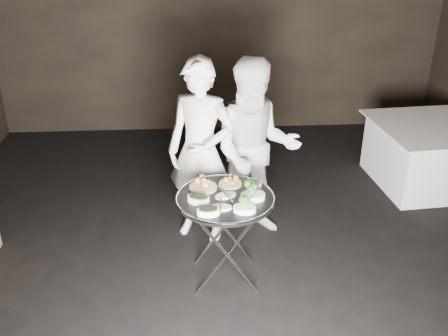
{
  "coord_description": "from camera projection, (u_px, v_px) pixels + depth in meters",
  "views": [
    {
      "loc": [
        -0.37,
        -3.26,
        2.68
      ],
      "look_at": [
        -0.15,
        0.24,
        0.95
      ],
      "focal_mm": 40.0,
      "sensor_mm": 36.0,
      "label": 1
    }
  ],
  "objects": [
    {
      "name": "broccoli_bowl_b",
      "position": [
        245.0,
        208.0,
        3.65
      ],
      "size": [
        0.19,
        0.15,
        0.07
      ],
      "rotation": [
        0.0,
        0.0,
        -0.17
      ],
      "color": "white",
      "rests_on": "serving_tray"
    },
    {
      "name": "wall_back",
      "position": [
        219.0,
        21.0,
        6.61
      ],
      "size": [
        6.0,
        0.05,
        3.0
      ],
      "primitive_type": "cube",
      "color": "black",
      "rests_on": "floor"
    },
    {
      "name": "broccoli_bowl_a",
      "position": [
        253.0,
        195.0,
        3.81
      ],
      "size": [
        0.21,
        0.16,
        0.08
      ],
      "rotation": [
        0.0,
        0.0,
        0.12
      ],
      "color": "white",
      "rests_on": "serving_tray"
    },
    {
      "name": "waiter_left",
      "position": [
        201.0,
        152.0,
        4.42
      ],
      "size": [
        0.73,
        0.61,
        1.69
      ],
      "primitive_type": "imported",
      "rotation": [
        0.0,
        0.0,
        -0.39
      ],
      "color": "white",
      "rests_on": "floor"
    },
    {
      "name": "potato_plate_a",
      "position": [
        203.0,
        185.0,
        3.97
      ],
      "size": [
        0.22,
        0.22,
        0.08
      ],
      "rotation": [
        0.0,
        0.0,
        -0.1
      ],
      "color": "beige",
      "rests_on": "serving_tray"
    },
    {
      "name": "serving_utensils",
      "position": [
        227.0,
        187.0,
        3.89
      ],
      "size": [
        0.59,
        0.45,
        0.01
      ],
      "color": "silver",
      "rests_on": "serving_tray"
    },
    {
      "name": "spinach_bowl_a",
      "position": [
        199.0,
        198.0,
        3.77
      ],
      "size": [
        0.21,
        0.18,
        0.07
      ],
      "rotation": [
        0.0,
        0.0,
        -0.43
      ],
      "color": "white",
      "rests_on": "serving_tray"
    },
    {
      "name": "waiter_right",
      "position": [
        255.0,
        150.0,
        4.48
      ],
      "size": [
        0.83,
        0.66,
        1.68
      ],
      "primitive_type": "imported",
      "rotation": [
        0.0,
        0.0,
        -0.02
      ],
      "color": "white",
      "rests_on": "floor"
    },
    {
      "name": "asparagus_plate_a",
      "position": [
        226.0,
        195.0,
        3.86
      ],
      "size": [
        0.2,
        0.15,
        0.04
      ],
      "rotation": [
        0.0,
        0.0,
        0.36
      ],
      "color": "white",
      "rests_on": "serving_tray"
    },
    {
      "name": "tray_stand",
      "position": [
        225.0,
        235.0,
        4.01
      ],
      "size": [
        0.51,
        0.43,
        0.75
      ],
      "rotation": [
        0.0,
        0.0,
        -0.08
      ],
      "color": "silver",
      "rests_on": "floor"
    },
    {
      "name": "floor",
      "position": [
        244.0,
        286.0,
        4.13
      ],
      "size": [
        6.0,
        7.0,
        0.05
      ],
      "primitive_type": "cube",
      "color": "black",
      "rests_on": "ground"
    },
    {
      "name": "greens_bowl",
      "position": [
        254.0,
        184.0,
        3.98
      ],
      "size": [
        0.12,
        0.12,
        0.07
      ],
      "rotation": [
        0.0,
        0.0,
        -0.16
      ],
      "color": "white",
      "rests_on": "serving_tray"
    },
    {
      "name": "serving_tray",
      "position": [
        225.0,
        199.0,
        3.86
      ],
      "size": [
        0.78,
        0.78,
        0.04
      ],
      "color": "black",
      "rests_on": "tray_stand"
    },
    {
      "name": "dining_table",
      "position": [
        429.0,
        155.0,
        5.56
      ],
      "size": [
        1.23,
        1.23,
        0.7
      ],
      "rotation": [
        0.0,
        0.0,
        0.08
      ],
      "color": "white",
      "rests_on": "floor"
    },
    {
      "name": "potato_plate_b",
      "position": [
        230.0,
        182.0,
        4.03
      ],
      "size": [
        0.19,
        0.19,
        0.07
      ],
      "rotation": [
        0.0,
        0.0,
        0.17
      ],
      "color": "beige",
      "rests_on": "serving_tray"
    },
    {
      "name": "asparagus_plate_b",
      "position": [
        221.0,
        207.0,
        3.7
      ],
      "size": [
        0.18,
        0.11,
        0.03
      ],
      "rotation": [
        0.0,
        0.0,
        -0.1
      ],
      "color": "white",
      "rests_on": "serving_tray"
    },
    {
      "name": "spinach_bowl_b",
      "position": [
        208.0,
        211.0,
        3.62
      ],
      "size": [
        0.18,
        0.12,
        0.07
      ],
      "rotation": [
        0.0,
        0.0,
        0.05
      ],
      "color": "white",
      "rests_on": "serving_tray"
    }
  ]
}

